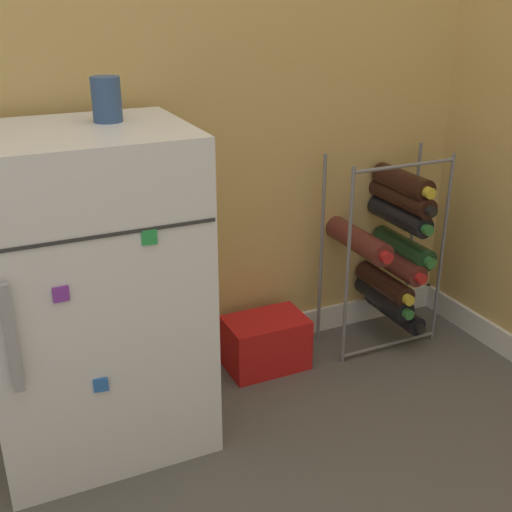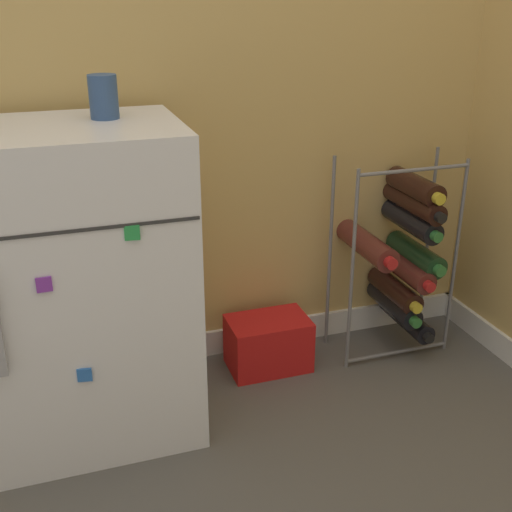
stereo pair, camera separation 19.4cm
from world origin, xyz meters
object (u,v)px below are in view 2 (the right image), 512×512
Objects in this scene: wine_rack at (401,255)px; fridge_top_cup at (103,97)px; mini_fridge at (86,287)px; soda_box at (268,343)px.

fridge_top_cup is (-0.95, -0.06, 0.58)m from wine_rack.
soda_box is at bearing 11.90° from mini_fridge.
soda_box is (-0.48, 0.01, -0.26)m from wine_rack.
mini_fridge is 0.51m from fridge_top_cup.
soda_box is (0.57, 0.12, -0.35)m from mini_fridge.
mini_fridge is 3.30× the size of soda_box.
mini_fridge is 7.99× the size of fridge_top_cup.
fridge_top_cup is at bearing -176.43° from wine_rack.
wine_rack reaches higher than soda_box.
soda_box is 2.42× the size of fridge_top_cup.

